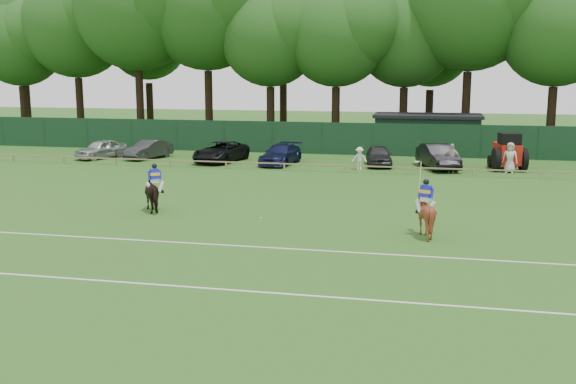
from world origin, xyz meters
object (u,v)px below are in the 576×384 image
(sedan_navy, at_px, (281,154))
(hatch_grey, at_px, (379,156))
(sedan_silver, at_px, (101,149))
(horse_chestnut, at_px, (425,214))
(tractor, at_px, (508,152))
(horse_dark, at_px, (155,193))
(spectator_right, at_px, (510,158))
(suv_black, at_px, (221,152))
(estate_black, at_px, (438,157))
(spectator_left, at_px, (360,158))
(spectator_mid, at_px, (452,158))
(sedan_grey, at_px, (149,150))
(utility_shed, at_px, (427,133))
(polo_ball, at_px, (261,218))

(sedan_navy, bearing_deg, hatch_grey, 12.75)
(sedan_silver, xyz_separation_m, sedan_navy, (13.77, -0.22, -0.01))
(horse_chestnut, relative_size, tractor, 0.56)
(horse_dark, xyz_separation_m, spectator_right, (17.50, 15.85, 0.12))
(horse_dark, height_order, hatch_grey, horse_dark)
(suv_black, height_order, estate_black, estate_black)
(sedan_navy, relative_size, tractor, 1.49)
(spectator_right, bearing_deg, spectator_left, -166.65)
(estate_black, xyz_separation_m, spectator_mid, (0.84, -1.58, 0.12))
(suv_black, bearing_deg, hatch_grey, 11.65)
(sedan_navy, bearing_deg, horse_chestnut, -54.59)
(sedan_grey, distance_m, utility_shed, 21.83)
(polo_ball, bearing_deg, tractor, 55.42)
(sedan_grey, distance_m, spectator_mid, 21.94)
(sedan_navy, height_order, polo_ball, sedan_navy)
(sedan_grey, bearing_deg, utility_shed, 40.08)
(sedan_grey, height_order, spectator_mid, spectator_mid)
(sedan_grey, xyz_separation_m, sedan_navy, (10.25, -0.81, 0.01))
(horse_chestnut, xyz_separation_m, tractor, (5.02, 19.27, 0.27))
(sedan_navy, relative_size, estate_black, 0.97)
(suv_black, distance_m, spectator_mid, 16.14)
(utility_shed, bearing_deg, sedan_silver, -159.26)
(sedan_navy, xyz_separation_m, tractor, (15.21, 0.52, 0.47))
(spectator_left, bearing_deg, suv_black, 167.60)
(horse_dark, height_order, horse_chestnut, horse_chestnut)
(sedan_navy, xyz_separation_m, spectator_left, (5.67, -1.33, 0.06))
(sedan_navy, bearing_deg, spectator_mid, 0.17)
(polo_ball, relative_size, tractor, 0.03)
(spectator_right, bearing_deg, utility_shed, 127.95)
(sedan_grey, bearing_deg, spectator_right, 14.15)
(sedan_grey, distance_m, hatch_grey, 17.01)
(hatch_grey, relative_size, spectator_right, 2.11)
(sedan_silver, distance_m, sedan_grey, 3.57)
(suv_black, xyz_separation_m, utility_shed, (14.36, 8.87, 0.81))
(tractor, bearing_deg, sedan_silver, 171.39)
(sedan_navy, height_order, spectator_right, spectator_right)
(suv_black, xyz_separation_m, sedan_navy, (4.47, -0.31, -0.04))
(suv_black, relative_size, sedan_navy, 1.10)
(horse_dark, bearing_deg, sedan_silver, -92.64)
(sedan_grey, bearing_deg, polo_ball, -36.11)
(hatch_grey, distance_m, estate_black, 4.01)
(suv_black, height_order, sedan_navy, suv_black)
(hatch_grey, xyz_separation_m, utility_shed, (3.13, 8.49, 0.83))
(spectator_left, bearing_deg, polo_ball, -102.72)
(hatch_grey, xyz_separation_m, tractor, (8.44, -0.17, 0.46))
(spectator_left, height_order, spectator_right, spectator_right)
(horse_chestnut, bearing_deg, sedan_silver, -11.89)
(horse_chestnut, distance_m, sedan_silver, 30.56)
(sedan_silver, height_order, hatch_grey, same)
(horse_chestnut, distance_m, hatch_grey, 19.74)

